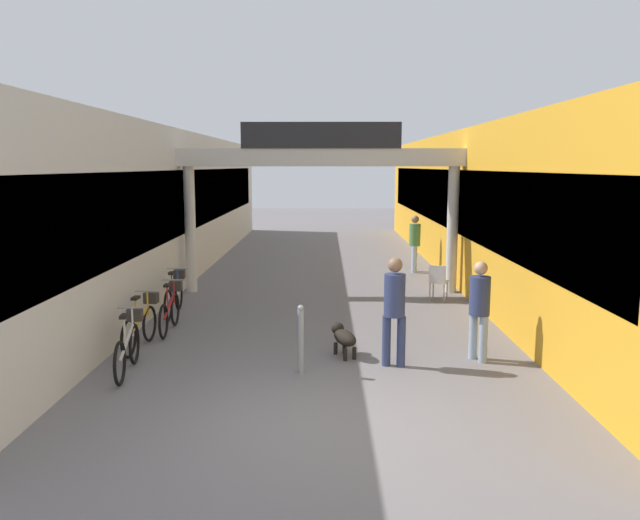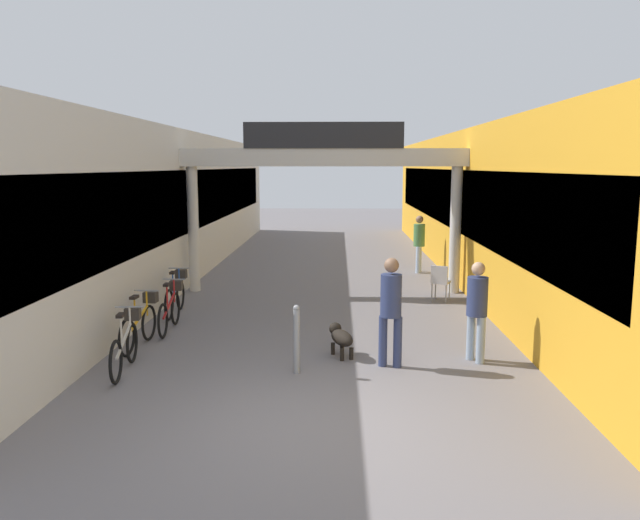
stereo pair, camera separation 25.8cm
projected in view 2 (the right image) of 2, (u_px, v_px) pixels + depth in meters
ground_plane at (308, 424)px, 7.88m from camera, size 80.00×80.00×0.00m
storefront_left at (155, 205)px, 18.59m from camera, size 3.00×26.00×4.16m
storefront_right at (499, 205)px, 18.30m from camera, size 3.00×26.00×4.16m
arcade_sign_gateway at (324, 172)px, 15.66m from camera, size 7.40×0.47×4.30m
pedestrian_with_dog at (391, 305)px, 9.98m from camera, size 0.41×0.41×1.79m
pedestrian_companion at (477, 305)px, 10.26m from camera, size 0.46×0.46×1.68m
pedestrian_carrying_crate at (419, 240)px, 18.90m from camera, size 0.42×0.42×1.74m
dog_on_leash at (341, 337)px, 10.64m from camera, size 0.52×0.76×0.54m
bicycle_silver_nearest at (126, 344)px, 9.88m from camera, size 0.46×1.69×0.98m
bicycle_orange_second at (140, 323)px, 11.20m from camera, size 0.46×1.69×0.98m
bicycle_red_third at (171, 308)px, 12.35m from camera, size 0.46×1.69×0.98m
bicycle_blue_farthest at (176, 294)px, 13.70m from camera, size 0.46×1.69×0.98m
bollard_post_metal at (297, 339)px, 9.72m from camera, size 0.10×0.10×1.10m
cafe_chair_aluminium_nearer at (440, 280)px, 14.84m from camera, size 0.52×0.52×0.89m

